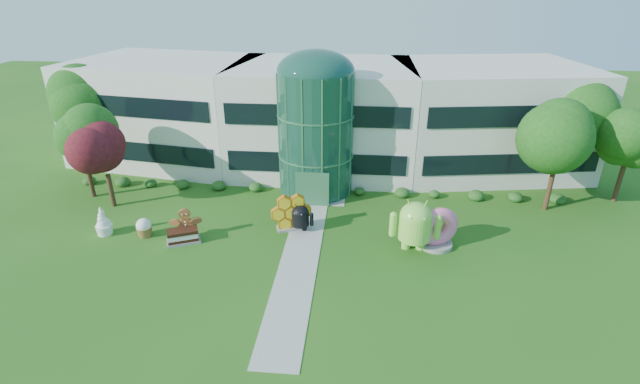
# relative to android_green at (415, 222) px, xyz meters

# --- Properties ---
(ground) EXTENTS (140.00, 140.00, 0.00)m
(ground) POSITION_rel_android_green_xyz_m (-7.31, -3.35, -1.95)
(ground) COLOR #215114
(ground) RESTS_ON ground
(building) EXTENTS (46.00, 15.00, 9.30)m
(building) POSITION_rel_android_green_xyz_m (-7.31, 14.65, 2.70)
(building) COLOR beige
(building) RESTS_ON ground
(atrium) EXTENTS (6.00, 6.00, 9.80)m
(atrium) POSITION_rel_android_green_xyz_m (-7.31, 8.65, 2.95)
(atrium) COLOR #194738
(atrium) RESTS_ON ground
(walkway) EXTENTS (2.40, 20.00, 0.04)m
(walkway) POSITION_rel_android_green_xyz_m (-7.31, -1.35, -1.93)
(walkway) COLOR #9E9E93
(walkway) RESTS_ON ground
(tree_red) EXTENTS (4.00, 4.00, 6.00)m
(tree_red) POSITION_rel_android_green_xyz_m (-22.81, 4.15, 1.05)
(tree_red) COLOR #3F0C14
(tree_red) RESTS_ON ground
(trees_backdrop) EXTENTS (52.00, 8.00, 8.40)m
(trees_backdrop) POSITION_rel_android_green_xyz_m (-7.31, 9.65, 2.25)
(trees_backdrop) COLOR #164D13
(trees_backdrop) RESTS_ON ground
(android_green) EXTENTS (3.52, 2.40, 3.91)m
(android_green) POSITION_rel_android_green_xyz_m (0.00, 0.00, 0.00)
(android_green) COLOR #86DA45
(android_green) RESTS_ON ground
(android_black) EXTENTS (2.16, 1.62, 2.24)m
(android_black) POSITION_rel_android_green_xyz_m (-7.73, 1.69, -0.83)
(android_black) COLOR black
(android_black) RESTS_ON ground
(donut) EXTENTS (3.09, 2.22, 2.91)m
(donut) POSITION_rel_android_green_xyz_m (1.51, 0.47, -0.50)
(donut) COLOR #F25C97
(donut) RESTS_ON ground
(gingerbread) EXTENTS (2.56, 1.52, 2.22)m
(gingerbread) POSITION_rel_android_green_xyz_m (-15.39, -0.00, -0.85)
(gingerbread) COLOR brown
(gingerbread) RESTS_ON ground
(ice_cream_sandwich) EXTENTS (2.44, 1.88, 0.97)m
(ice_cream_sandwich) POSITION_rel_android_green_xyz_m (-15.41, -0.67, -1.47)
(ice_cream_sandwich) COLOR black
(ice_cream_sandwich) RESTS_ON ground
(honeycomb) EXTENTS (3.23, 2.05, 2.39)m
(honeycomb) POSITION_rel_android_green_xyz_m (-8.41, 1.86, -0.76)
(honeycomb) COLOR yellow
(honeycomb) RESTS_ON ground
(froyo) EXTENTS (1.55, 1.55, 2.11)m
(froyo) POSITION_rel_android_green_xyz_m (-21.27, -0.09, -0.90)
(froyo) COLOR white
(froyo) RESTS_ON ground
(cupcake) EXTENTS (1.23, 1.23, 1.34)m
(cupcake) POSITION_rel_android_green_xyz_m (-18.38, -0.07, -1.29)
(cupcake) COLOR white
(cupcake) RESTS_ON ground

